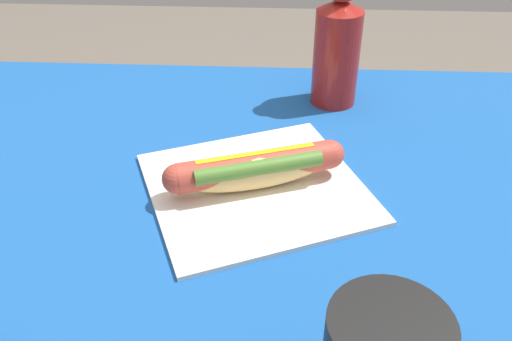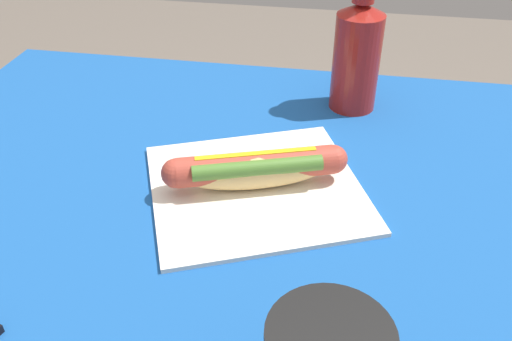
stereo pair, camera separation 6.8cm
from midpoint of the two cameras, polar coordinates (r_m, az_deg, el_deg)
The scene contains 4 objects.
dining_table at distance 0.75m, azimuth 2.65°, elevation -13.16°, with size 1.07×0.86×0.74m.
paper_wrapper at distance 0.70m, azimuth 2.80°, elevation -1.92°, with size 0.26×0.25×0.01m, color silver.
hot_dog at distance 0.68m, azimuth 2.89°, elevation 0.16°, with size 0.22×0.10×0.05m.
soda_bottle at distance 0.87m, azimuth 12.82°, elevation 11.75°, with size 0.07×0.07×0.20m.
Camera 2 is at (-0.09, 0.50, 1.17)m, focal length 38.09 mm.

